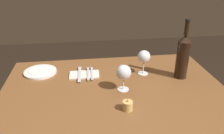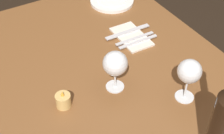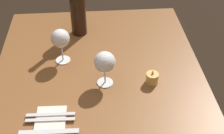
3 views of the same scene
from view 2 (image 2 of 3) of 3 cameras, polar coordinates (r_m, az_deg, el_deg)
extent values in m
cube|color=brown|center=(1.25, 0.24, -2.22)|extent=(1.30, 0.90, 0.04)
cylinder|color=brown|center=(2.02, 1.06, 3.93)|extent=(0.06, 0.06, 0.70)
cylinder|color=white|center=(1.19, 12.19, -4.95)|extent=(0.07, 0.07, 0.00)
cylinder|color=white|center=(1.16, 12.49, -3.46)|extent=(0.01, 0.01, 0.08)
sphere|color=white|center=(1.11, 13.06, -0.70)|extent=(0.08, 0.08, 0.08)
cylinder|color=maroon|center=(1.11, 13.06, -0.70)|extent=(0.06, 0.06, 0.03)
cylinder|color=white|center=(1.20, 0.51, -3.34)|extent=(0.07, 0.07, 0.00)
cylinder|color=white|center=(1.17, 0.52, -2.02)|extent=(0.01, 0.01, 0.07)
sphere|color=white|center=(1.12, 0.55, 0.62)|extent=(0.09, 0.09, 0.09)
cylinder|color=maroon|center=(1.12, 0.55, 0.51)|extent=(0.07, 0.07, 0.02)
cylinder|color=black|center=(0.97, 18.29, -10.03)|extent=(0.08, 0.08, 0.24)
cylinder|color=#DBB266|center=(1.13, -8.29, -5.66)|extent=(0.05, 0.05, 0.05)
cylinder|color=white|center=(1.14, -8.26, -5.87)|extent=(0.04, 0.04, 0.03)
cone|color=#F99E2D|center=(1.11, -8.46, -4.47)|extent=(0.01, 0.01, 0.02)
cylinder|color=white|center=(1.65, -0.01, 11.18)|extent=(0.21, 0.21, 0.01)
cube|color=silver|center=(1.42, 3.32, 5.17)|extent=(0.19, 0.12, 0.01)
cube|color=silver|center=(1.40, 3.89, 4.86)|extent=(0.02, 0.18, 0.00)
cube|color=silver|center=(1.38, 4.46, 4.32)|extent=(0.02, 0.18, 0.00)
cube|color=silver|center=(1.44, 2.67, 6.00)|extent=(0.03, 0.21, 0.00)
camera|label=1|loc=(1.17, -67.11, 9.09)|focal=36.90mm
camera|label=3|loc=(1.73, -19.19, 40.85)|focal=49.27mm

